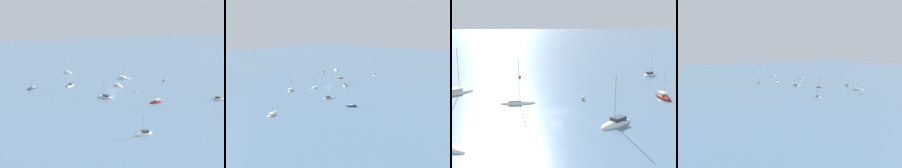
# 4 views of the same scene
# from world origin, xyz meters

# --- Properties ---
(ground_plane) EXTENTS (600.00, 600.00, 0.00)m
(ground_plane) POSITION_xyz_m (0.00, 0.00, 0.00)
(ground_plane) COLOR slate
(sailboat_0) EXTENTS (7.16, 2.66, 9.40)m
(sailboat_0) POSITION_xyz_m (7.53, -5.79, 0.09)
(sailboat_0) COLOR white
(sailboat_0) RESTS_ON ground_plane
(sailboat_1) EXTENTS (5.29, 4.27, 6.99)m
(sailboat_1) POSITION_xyz_m (-28.11, -32.49, 0.11)
(sailboat_1) COLOR white
(sailboat_1) RESTS_ON ground_plane
(sailboat_2) EXTENTS (7.50, 5.75, 8.38)m
(sailboat_2) POSITION_xyz_m (15.53, 14.57, 0.13)
(sailboat_2) COLOR silver
(sailboat_2) RESTS_ON ground_plane
(sailboat_3) EXTENTS (2.80, 6.26, 7.32)m
(sailboat_3) POSITION_xyz_m (-22.84, -8.26, 0.10)
(sailboat_3) COLOR maroon
(sailboat_3) RESTS_ON ground_plane
(sailboat_4) EXTENTS (5.16, 5.80, 6.94)m
(sailboat_4) POSITION_xyz_m (16.37, 31.31, 0.06)
(sailboat_4) COLOR #232D4C
(sailboat_4) RESTS_ON ground_plane
(sailboat_5) EXTENTS (7.08, 5.07, 7.36)m
(sailboat_5) POSITION_xyz_m (47.91, 7.59, 0.09)
(sailboat_5) COLOR white
(sailboat_5) RESTS_ON ground_plane
(sailboat_6) EXTENTS (1.92, 5.34, 6.60)m
(sailboat_6) POSITION_xyz_m (-49.08, 10.69, 0.09)
(sailboat_6) COLOR white
(sailboat_6) RESTS_ON ground_plane
(sailboat_7) EXTENTS (7.56, 8.36, 9.46)m
(sailboat_7) POSITION_xyz_m (-42.79, -29.38, 0.10)
(sailboat_7) COLOR silver
(sailboat_7) RESTS_ON ground_plane
(sailboat_8) EXTENTS (7.40, 7.03, 11.08)m
(sailboat_8) POSITION_xyz_m (21.61, -14.55, 0.14)
(sailboat_8) COLOR silver
(sailboat_8) RESTS_ON ground_plane
(sailboat_9) EXTENTS (6.77, 5.99, 9.02)m
(sailboat_9) POSITION_xyz_m (-9.42, 7.11, 0.11)
(sailboat_9) COLOR silver
(sailboat_9) RESTS_ON ground_plane
(mooring_buoy_0) EXTENTS (0.81, 0.81, 0.81)m
(mooring_buoy_0) POSITION_xyz_m (9.23, -30.61, 0.41)
(mooring_buoy_0) COLOR red
(mooring_buoy_0) RESTS_ON ground_plane
(mooring_buoy_1) EXTENTS (0.78, 0.78, 0.78)m
(mooring_buoy_1) POSITION_xyz_m (-54.96, -20.32, 0.39)
(mooring_buoy_1) COLOR orange
(mooring_buoy_1) RESTS_ON ground_plane
(mooring_buoy_2) EXTENTS (0.81, 0.81, 0.81)m
(mooring_buoy_2) POSITION_xyz_m (-5.75, -7.94, 0.41)
(mooring_buoy_2) COLOR white
(mooring_buoy_2) RESTS_ON ground_plane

